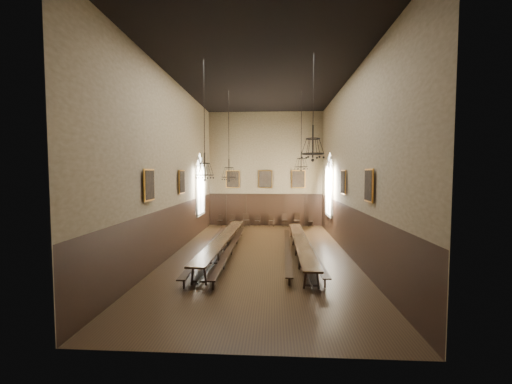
# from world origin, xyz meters

# --- Properties ---
(floor) EXTENTS (9.00, 18.00, 0.02)m
(floor) POSITION_xyz_m (0.00, 0.00, -0.01)
(floor) COLOR black
(floor) RESTS_ON ground
(ceiling) EXTENTS (9.00, 18.00, 0.02)m
(ceiling) POSITION_xyz_m (0.00, 0.00, 9.01)
(ceiling) COLOR black
(ceiling) RESTS_ON ground
(wall_back) EXTENTS (9.00, 0.02, 9.00)m
(wall_back) POSITION_xyz_m (0.00, 9.01, 4.50)
(wall_back) COLOR #7B684B
(wall_back) RESTS_ON ground
(wall_front) EXTENTS (9.00, 0.02, 9.00)m
(wall_front) POSITION_xyz_m (0.00, -9.01, 4.50)
(wall_front) COLOR #7B684B
(wall_front) RESTS_ON ground
(wall_left) EXTENTS (0.02, 18.00, 9.00)m
(wall_left) POSITION_xyz_m (-4.51, 0.00, 4.50)
(wall_left) COLOR #7B684B
(wall_left) RESTS_ON ground
(wall_right) EXTENTS (0.02, 18.00, 9.00)m
(wall_right) POSITION_xyz_m (4.51, 0.00, 4.50)
(wall_right) COLOR #7B684B
(wall_right) RESTS_ON ground
(wainscot_panelling) EXTENTS (9.00, 18.00, 2.50)m
(wainscot_panelling) POSITION_xyz_m (0.00, 0.00, 1.25)
(wainscot_panelling) COLOR black
(wainscot_panelling) RESTS_ON floor
(table_left) EXTENTS (1.08, 10.78, 0.84)m
(table_left) POSITION_xyz_m (-1.96, 0.25, 0.42)
(table_left) COLOR black
(table_left) RESTS_ON floor
(table_right) EXTENTS (0.74, 10.17, 0.79)m
(table_right) POSITION_xyz_m (2.06, -0.17, 0.40)
(table_right) COLOR black
(table_right) RESTS_ON floor
(bench_left_outer) EXTENTS (0.51, 10.54, 0.47)m
(bench_left_outer) POSITION_xyz_m (-2.65, -0.15, 0.30)
(bench_left_outer) COLOR black
(bench_left_outer) RESTS_ON floor
(bench_left_inner) EXTENTS (0.32, 10.47, 0.47)m
(bench_left_inner) POSITION_xyz_m (-1.49, -0.22, 0.30)
(bench_left_inner) COLOR black
(bench_left_inner) RESTS_ON floor
(bench_right_inner) EXTENTS (0.57, 9.60, 0.43)m
(bench_right_inner) POSITION_xyz_m (1.39, -0.07, 0.27)
(bench_right_inner) COLOR black
(bench_right_inner) RESTS_ON floor
(bench_right_outer) EXTENTS (0.49, 10.54, 0.47)m
(bench_right_outer) POSITION_xyz_m (2.47, 0.26, 0.30)
(bench_right_outer) COLOR black
(bench_right_outer) RESTS_ON floor
(chair_0) EXTENTS (0.43, 0.43, 0.87)m
(chair_0) POSITION_xyz_m (-3.59, 8.60, 0.26)
(chair_0) COLOR black
(chair_0) RESTS_ON floor
(chair_1) EXTENTS (0.44, 0.44, 0.91)m
(chair_1) POSITION_xyz_m (-2.60, 8.53, 0.27)
(chair_1) COLOR black
(chair_1) RESTS_ON floor
(chair_2) EXTENTS (0.54, 0.54, 0.99)m
(chair_2) POSITION_xyz_m (-1.47, 8.48, 0.30)
(chair_2) COLOR black
(chair_2) RESTS_ON floor
(chair_3) EXTENTS (0.45, 0.45, 0.87)m
(chair_3) POSITION_xyz_m (-0.61, 8.56, 0.26)
(chair_3) COLOR black
(chair_3) RESTS_ON floor
(chair_4) EXTENTS (0.42, 0.42, 0.89)m
(chair_4) POSITION_xyz_m (0.49, 8.52, 0.27)
(chair_4) COLOR black
(chair_4) RESTS_ON floor
(chair_5) EXTENTS (0.52, 0.52, 1.01)m
(chair_5) POSITION_xyz_m (1.55, 8.56, 0.30)
(chair_5) COLOR black
(chair_5) RESTS_ON floor
(chair_6) EXTENTS (0.58, 0.58, 1.04)m
(chair_6) POSITION_xyz_m (2.45, 8.50, 0.31)
(chair_6) COLOR black
(chair_6) RESTS_ON floor
(chair_7) EXTENTS (0.39, 0.39, 0.87)m
(chair_7) POSITION_xyz_m (3.56, 8.53, 0.26)
(chair_7) COLOR black
(chair_7) RESTS_ON floor
(chandelier_back_left) EXTENTS (0.87, 0.87, 5.22)m
(chandelier_back_left) POSITION_xyz_m (-1.99, 2.57, 4.28)
(chandelier_back_left) COLOR black
(chandelier_back_left) RESTS_ON ceiling
(chandelier_back_right) EXTENTS (0.78, 0.78, 4.59)m
(chandelier_back_right) POSITION_xyz_m (2.29, 2.91, 4.88)
(chandelier_back_right) COLOR black
(chandelier_back_right) RESTS_ON ceiling
(chandelier_front_left) EXTENTS (0.78, 0.78, 5.04)m
(chandelier_front_left) POSITION_xyz_m (-2.30, -2.55, 4.46)
(chandelier_front_left) COLOR black
(chandelier_front_left) RESTS_ON ceiling
(chandelier_front_right) EXTENTS (0.94, 0.94, 4.20)m
(chandelier_front_right) POSITION_xyz_m (2.26, -2.96, 5.23)
(chandelier_front_right) COLOR black
(chandelier_front_right) RESTS_ON ceiling
(portrait_back_0) EXTENTS (1.10, 0.12, 1.40)m
(portrait_back_0) POSITION_xyz_m (-2.60, 8.88, 3.70)
(portrait_back_0) COLOR gold
(portrait_back_0) RESTS_ON wall_back
(portrait_back_1) EXTENTS (1.10, 0.12, 1.40)m
(portrait_back_1) POSITION_xyz_m (0.00, 8.88, 3.70)
(portrait_back_1) COLOR gold
(portrait_back_1) RESTS_ON wall_back
(portrait_back_2) EXTENTS (1.10, 0.12, 1.40)m
(portrait_back_2) POSITION_xyz_m (2.60, 8.88, 3.70)
(portrait_back_2) COLOR gold
(portrait_back_2) RESTS_ON wall_back
(portrait_left_0) EXTENTS (0.12, 1.00, 1.30)m
(portrait_left_0) POSITION_xyz_m (-4.38, 1.00, 3.70)
(portrait_left_0) COLOR gold
(portrait_left_0) RESTS_ON wall_left
(portrait_left_1) EXTENTS (0.12, 1.00, 1.30)m
(portrait_left_1) POSITION_xyz_m (-4.38, -3.50, 3.70)
(portrait_left_1) COLOR gold
(portrait_left_1) RESTS_ON wall_left
(portrait_right_0) EXTENTS (0.12, 1.00, 1.30)m
(portrait_right_0) POSITION_xyz_m (4.38, 1.00, 3.70)
(portrait_right_0) COLOR gold
(portrait_right_0) RESTS_ON wall_right
(portrait_right_1) EXTENTS (0.12, 1.00, 1.30)m
(portrait_right_1) POSITION_xyz_m (4.38, -3.50, 3.70)
(portrait_right_1) COLOR gold
(portrait_right_1) RESTS_ON wall_right
(window_right) EXTENTS (0.20, 2.20, 4.60)m
(window_right) POSITION_xyz_m (4.43, 5.50, 3.40)
(window_right) COLOR white
(window_right) RESTS_ON wall_right
(window_left) EXTENTS (0.20, 2.20, 4.60)m
(window_left) POSITION_xyz_m (-4.43, 5.50, 3.40)
(window_left) COLOR white
(window_left) RESTS_ON wall_left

